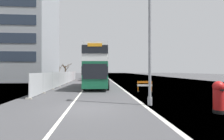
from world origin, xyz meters
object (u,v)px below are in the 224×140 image
Objects in this scene: double_decker_bus at (98,66)px; roadworks_barrier at (145,85)px; lamppost_foreground at (150,37)px; red_pillar_postbox at (219,96)px; car_receding_mid at (87,75)px; car_oncoming_near at (87,76)px.

roadworks_barrier is (4.73, -4.88, -2.00)m from double_decker_bus.
lamppost_foreground is 4.96m from red_pillar_postbox.
double_decker_bus reaches higher than roadworks_barrier.
double_decker_bus is at bearing 105.37° from lamppost_foreground.
double_decker_bus is at bearing 113.43° from red_pillar_postbox.
roadworks_barrier is (-1.36, 9.16, -0.24)m from red_pillar_postbox.
lamppost_foreground is at bearing -74.63° from double_decker_bus.
roadworks_barrier is 29.67m from car_receding_mid.
car_receding_mid is at bearing 99.86° from lamppost_foreground.
double_decker_bus is 2.63× the size of car_receding_mid.
double_decker_bus is at bearing -82.93° from car_receding_mid.
roadworks_barrier is 0.38× the size of car_receding_mid.
car_receding_mid reaches higher than roadworks_barrier.
double_decker_bus is 6.52× the size of red_pillar_postbox.
lamppost_foreground is 2.06× the size of car_oncoming_near.
car_receding_mid is at bearing 97.07° from double_decker_bus.
double_decker_bus is 15.79m from car_oncoming_near.
red_pillar_postbox is 0.38× the size of car_oncoming_near.
car_oncoming_near is 1.07× the size of car_receding_mid.
red_pillar_postbox is 1.06× the size of roadworks_barrier.
car_receding_mid is (-9.03, 37.81, 0.10)m from red_pillar_postbox.
red_pillar_postbox is (2.86, -2.31, -3.33)m from lamppost_foreground.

